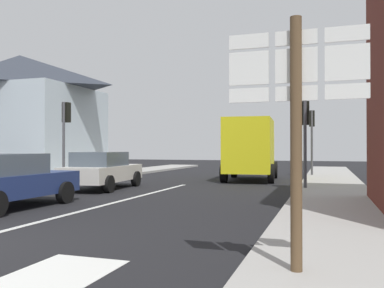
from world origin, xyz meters
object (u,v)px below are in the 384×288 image
route_sign_post (296,116)px  traffic_light_far_right (312,128)px  traffic_light_near_left (66,124)px  sedan_far (102,170)px  traffic_light_near_right (305,124)px  sedan_near (5,180)px  delivery_truck (250,148)px

route_sign_post → traffic_light_far_right: 19.03m
traffic_light_near_left → traffic_light_far_right: size_ratio=0.99×
traffic_light_near_left → sedan_far: bearing=-27.8°
traffic_light_near_left → traffic_light_near_right: size_ratio=1.08×
route_sign_post → sedan_far: bearing=131.0°
sedan_near → traffic_light_near_right: 10.51m
sedan_near → traffic_light_near_left: traffic_light_near_left is taller
route_sign_post → traffic_light_near_right: size_ratio=0.94×
delivery_truck → traffic_light_near_right: size_ratio=1.51×
sedan_near → route_sign_post: 8.79m
sedan_near → route_sign_post: route_sign_post is taller
traffic_light_near_left → traffic_light_near_right: bearing=1.4°
sedan_near → traffic_light_near_left: bearing=113.4°
route_sign_post → traffic_light_near_left: (-10.84, 10.80, 0.73)m
traffic_light_near_left → traffic_light_far_right: 13.29m
sedan_far → traffic_light_near_right: traffic_light_near_right is taller
sedan_near → traffic_light_far_right: (7.42, 15.20, 2.01)m
route_sign_post → traffic_light_near_right: traffic_light_near_right is taller
delivery_truck → traffic_light_far_right: size_ratio=1.37×
sedan_near → traffic_light_far_right: traffic_light_far_right is taller
sedan_near → traffic_light_near_right: (7.42, 7.24, 1.76)m
sedan_far → route_sign_post: 12.46m
sedan_near → sedan_far: size_ratio=0.97×
route_sign_post → traffic_light_near_right: 11.07m
sedan_near → sedan_far: bearing=93.2°
sedan_far → traffic_light_near_right: (7.73, 1.69, 1.76)m
delivery_truck → traffic_light_far_right: (2.86, 3.54, 1.12)m
sedan_near → route_sign_post: size_ratio=1.31×
sedan_near → delivery_truck: bearing=68.6°
delivery_truck → traffic_light_near_left: traffic_light_near_left is taller
sedan_near → traffic_light_far_right: bearing=64.0°
traffic_light_near_left → traffic_light_far_right: traffic_light_far_right is taller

